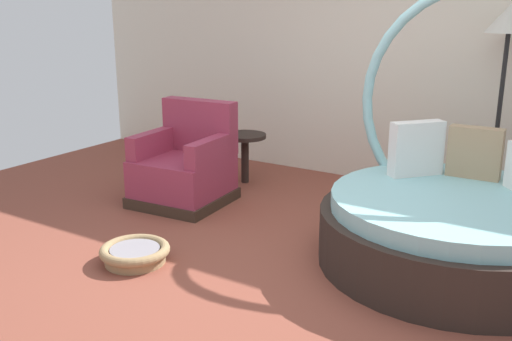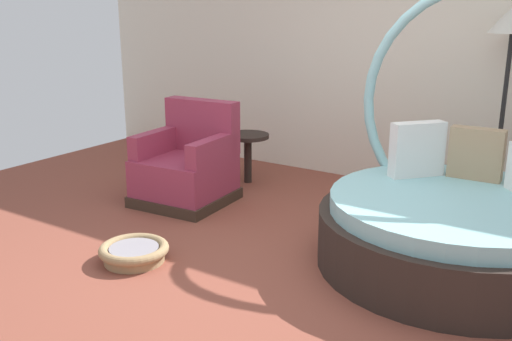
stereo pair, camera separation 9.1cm
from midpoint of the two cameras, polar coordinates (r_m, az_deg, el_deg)
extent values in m
cube|color=brown|center=(4.17, 2.32, -9.93)|extent=(8.00, 8.00, 0.02)
cube|color=silver|center=(6.02, 14.55, 12.26)|extent=(8.00, 0.12, 2.93)
cylinder|color=#2D231E|center=(4.39, 18.21, -6.36)|extent=(1.90, 1.90, 0.40)
cylinder|color=#8CC6CC|center=(4.30, 18.52, -3.15)|extent=(1.75, 1.75, 0.12)
torus|color=#8CC6CC|center=(4.65, 20.77, 5.75)|extent=(1.89, 0.08, 1.89)
cube|color=tan|center=(4.73, 20.22, 1.67)|extent=(0.40, 0.13, 0.40)
cube|color=white|center=(4.66, 14.97, 2.10)|extent=(0.37, 0.40, 0.43)
cube|color=#38281E|center=(5.53, -7.62, -2.68)|extent=(0.85, 0.85, 0.10)
cube|color=#99334C|center=(5.47, -7.71, -0.49)|extent=(0.81, 0.81, 0.34)
cube|color=#99334C|center=(5.61, -6.02, 4.42)|extent=(0.77, 0.21, 0.50)
cube|color=#99334C|center=(5.58, -10.49, 2.71)|extent=(0.17, 0.69, 0.22)
cube|color=#99334C|center=(5.22, -4.96, 1.98)|extent=(0.17, 0.69, 0.22)
cylinder|color=#9E7F56|center=(4.37, -12.38, -8.45)|extent=(0.44, 0.44, 0.06)
torus|color=#9E7F56|center=(4.34, -12.43, -7.67)|extent=(0.51, 0.51, 0.07)
cylinder|color=gray|center=(4.35, -12.42, -7.79)|extent=(0.36, 0.36, 0.05)
cylinder|color=#2D231E|center=(6.06, -1.52, 1.02)|extent=(0.08, 0.08, 0.48)
cylinder|color=#2D231E|center=(6.00, -1.54, 3.42)|extent=(0.44, 0.44, 0.04)
cylinder|color=black|center=(5.75, 21.44, -3.33)|extent=(0.32, 0.32, 0.03)
cylinder|color=black|center=(5.55, 22.27, 4.39)|extent=(0.04, 0.04, 1.55)
cone|color=beige|center=(5.46, 23.28, 13.61)|extent=(0.40, 0.40, 0.24)
camera|label=1|loc=(0.05, -90.57, -0.16)|focal=40.65mm
camera|label=2|loc=(0.05, 89.43, 0.16)|focal=40.65mm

